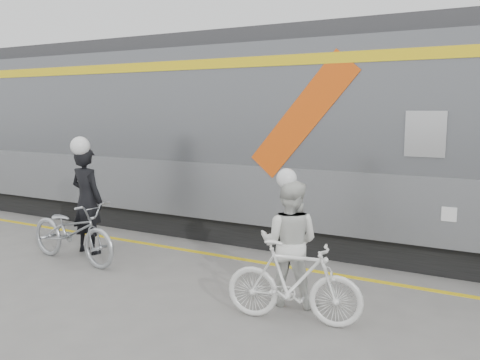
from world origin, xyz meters
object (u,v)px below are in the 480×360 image
Objects in this scene: man at (87,200)px; bicycle_right at (293,282)px; bicycle_left at (73,231)px; woman at (289,243)px.

man is 1.14× the size of bicycle_right.
man is 0.73m from bicycle_left.
bicycle_right is (0.30, -0.55, -0.33)m from woman.
man reaches higher than woman.
bicycle_left is at bearing -9.12° from woman.
woman is at bearing -84.00° from bicycle_left.
bicycle_left is (0.20, -0.55, -0.44)m from man.
woman is at bearing 18.43° from bicycle_right.
bicycle_left is 4.34m from bicycle_right.
man reaches higher than bicycle_right.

